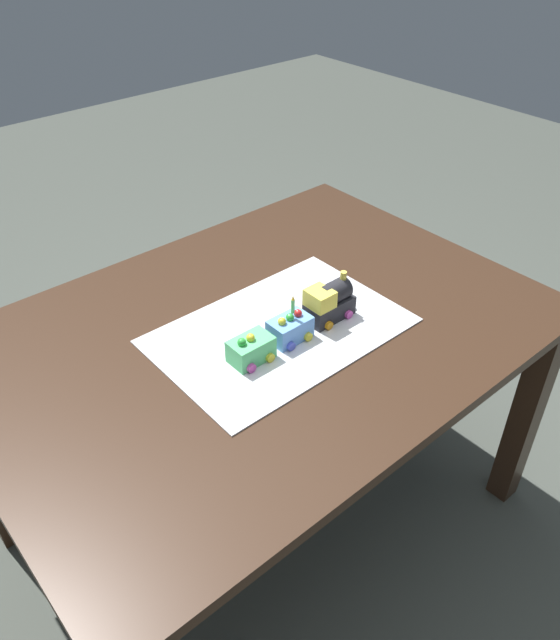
% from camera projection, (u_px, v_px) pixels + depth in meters
% --- Properties ---
extents(ground_plane, '(8.00, 8.00, 0.00)m').
position_uv_depth(ground_plane, '(265.00, 512.00, 1.99)').
color(ground_plane, '#474C44').
extents(dining_table, '(1.40, 1.00, 0.74)m').
position_uv_depth(dining_table, '(262.00, 360.00, 1.61)').
color(dining_table, '#382316').
rests_on(dining_table, ground).
extents(cake_board, '(0.60, 0.40, 0.00)m').
position_uv_depth(cake_board, '(280.00, 330.00, 1.53)').
color(cake_board, silver).
rests_on(cake_board, dining_table).
extents(cake_locomotive, '(0.14, 0.08, 0.12)m').
position_uv_depth(cake_locomotive, '(329.00, 302.00, 1.54)').
color(cake_locomotive, '#232328').
rests_on(cake_locomotive, cake_board).
extents(cake_car_flatbed_sky_blue, '(0.10, 0.08, 0.07)m').
position_uv_depth(cake_car_flatbed_sky_blue, '(290.00, 328.00, 1.48)').
color(cake_car_flatbed_sky_blue, '#669EEA').
rests_on(cake_car_flatbed_sky_blue, cake_board).
extents(cake_car_hopper_mint_green, '(0.10, 0.08, 0.07)m').
position_uv_depth(cake_car_hopper_mint_green, '(251.00, 349.00, 1.42)').
color(cake_car_hopper_mint_green, '#59CC7A').
rests_on(cake_car_hopper_mint_green, cake_board).
extents(birthday_candle, '(0.01, 0.01, 0.05)m').
position_uv_depth(birthday_candle, '(293.00, 304.00, 1.45)').
color(birthday_candle, '#66D872').
rests_on(birthday_candle, cake_car_flatbed_sky_blue).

